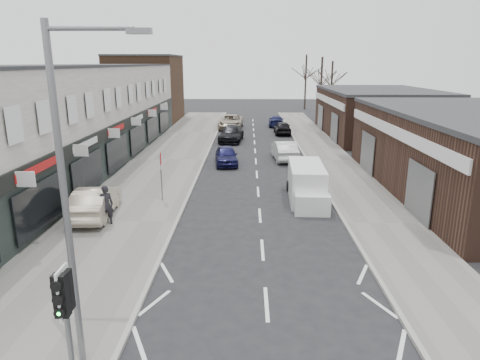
{
  "coord_description": "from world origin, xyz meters",
  "views": [
    {
      "loc": [
        -0.6,
        -9.82,
        7.25
      ],
      "look_at": [
        -0.92,
        7.1,
        2.6
      ],
      "focal_mm": 32.0,
      "sensor_mm": 36.0,
      "label": 1
    }
  ],
  "objects_px": {
    "parked_car_left_c": "(231,122)",
    "parked_car_right_b": "(282,128)",
    "parked_car_left_a": "(226,155)",
    "street_lamp": "(71,186)",
    "parked_car_right_a": "(284,150)",
    "traffic_light": "(65,304)",
    "parked_car_left_b": "(231,134)",
    "pedestrian": "(106,205)",
    "warning_sign": "(161,162)",
    "parked_car_right_c": "(276,121)",
    "white_van": "(307,184)",
    "sedan_on_pavement": "(95,201)"
  },
  "relations": [
    {
      "from": "parked_car_right_b",
      "to": "street_lamp",
      "type": "bearing_deg",
      "value": 77.4
    },
    {
      "from": "parked_car_left_c",
      "to": "parked_car_right_b",
      "type": "height_order",
      "value": "parked_car_left_c"
    },
    {
      "from": "parked_car_right_a",
      "to": "parked_car_right_b",
      "type": "xyz_separation_m",
      "value": [
        0.79,
        12.25,
        -0.04
      ]
    },
    {
      "from": "traffic_light",
      "to": "pedestrian",
      "type": "relative_size",
      "value": 1.69
    },
    {
      "from": "street_lamp",
      "to": "parked_car_right_a",
      "type": "distance_m",
      "value": 24.63
    },
    {
      "from": "traffic_light",
      "to": "parked_car_left_a",
      "type": "bearing_deg",
      "value": 84.53
    },
    {
      "from": "pedestrian",
      "to": "parked_car_right_a",
      "type": "height_order",
      "value": "pedestrian"
    },
    {
      "from": "traffic_light",
      "to": "sedan_on_pavement",
      "type": "height_order",
      "value": "traffic_light"
    },
    {
      "from": "warning_sign",
      "to": "parked_car_left_b",
      "type": "relative_size",
      "value": 0.53
    },
    {
      "from": "white_van",
      "to": "parked_car_right_a",
      "type": "relative_size",
      "value": 1.14
    },
    {
      "from": "pedestrian",
      "to": "parked_car_left_a",
      "type": "relative_size",
      "value": 0.47
    },
    {
      "from": "parked_car_left_b",
      "to": "warning_sign",
      "type": "bearing_deg",
      "value": -94.13
    },
    {
      "from": "warning_sign",
      "to": "white_van",
      "type": "height_order",
      "value": "warning_sign"
    },
    {
      "from": "pedestrian",
      "to": "parked_car_right_b",
      "type": "height_order",
      "value": "pedestrian"
    },
    {
      "from": "traffic_light",
      "to": "parked_car_left_c",
      "type": "distance_m",
      "value": 40.79
    },
    {
      "from": "traffic_light",
      "to": "warning_sign",
      "type": "relative_size",
      "value": 1.15
    },
    {
      "from": "parked_car_right_c",
      "to": "parked_car_left_c",
      "type": "bearing_deg",
      "value": 23.14
    },
    {
      "from": "white_van",
      "to": "pedestrian",
      "type": "relative_size",
      "value": 2.77
    },
    {
      "from": "warning_sign",
      "to": "sedan_on_pavement",
      "type": "distance_m",
      "value": 3.97
    },
    {
      "from": "street_lamp",
      "to": "parked_car_left_b",
      "type": "distance_m",
      "value": 31.65
    },
    {
      "from": "street_lamp",
      "to": "parked_car_left_c",
      "type": "distance_m",
      "value": 39.73
    },
    {
      "from": "pedestrian",
      "to": "traffic_light",
      "type": "bearing_deg",
      "value": 82.1
    },
    {
      "from": "sedan_on_pavement",
      "to": "parked_car_left_a",
      "type": "relative_size",
      "value": 1.13
    },
    {
      "from": "warning_sign",
      "to": "parked_car_right_b",
      "type": "xyz_separation_m",
      "value": [
        8.15,
        22.82,
        -1.51
      ]
    },
    {
      "from": "warning_sign",
      "to": "parked_car_right_a",
      "type": "xyz_separation_m",
      "value": [
        7.36,
        10.57,
        -1.47
      ]
    },
    {
      "from": "sedan_on_pavement",
      "to": "parked_car_right_a",
      "type": "xyz_separation_m",
      "value": [
        10.09,
        13.13,
        -0.12
      ]
    },
    {
      "from": "white_van",
      "to": "parked_car_left_b",
      "type": "bearing_deg",
      "value": 107.12
    },
    {
      "from": "parked_car_left_b",
      "to": "parked_car_right_c",
      "type": "bearing_deg",
      "value": 69.11
    },
    {
      "from": "parked_car_right_a",
      "to": "sedan_on_pavement",
      "type": "bearing_deg",
      "value": 47.7
    },
    {
      "from": "sedan_on_pavement",
      "to": "parked_car_right_a",
      "type": "relative_size",
      "value": 1.01
    },
    {
      "from": "traffic_light",
      "to": "parked_car_right_c",
      "type": "xyz_separation_m",
      "value": [
        7.12,
        42.7,
        -1.79
      ]
    },
    {
      "from": "street_lamp",
      "to": "traffic_light",
      "type": "bearing_deg",
      "value": -84.12
    },
    {
      "from": "street_lamp",
      "to": "parked_car_right_c",
      "type": "relative_size",
      "value": 1.85
    },
    {
      "from": "parked_car_right_c",
      "to": "sedan_on_pavement",
      "type": "bearing_deg",
      "value": 73.81
    },
    {
      "from": "parked_car_right_a",
      "to": "parked_car_right_c",
      "type": "height_order",
      "value": "parked_car_right_a"
    },
    {
      "from": "sedan_on_pavement",
      "to": "parked_car_right_b",
      "type": "height_order",
      "value": "sedan_on_pavement"
    },
    {
      "from": "traffic_light",
      "to": "parked_car_right_b",
      "type": "bearing_deg",
      "value": 78.65
    },
    {
      "from": "traffic_light",
      "to": "parked_car_right_c",
      "type": "distance_m",
      "value": 43.32
    },
    {
      "from": "sedan_on_pavement",
      "to": "parked_car_right_b",
      "type": "xyz_separation_m",
      "value": [
        10.89,
        25.37,
        -0.17
      ]
    },
    {
      "from": "warning_sign",
      "to": "white_van",
      "type": "bearing_deg",
      "value": 3.38
    },
    {
      "from": "parked_car_left_a",
      "to": "parked_car_left_c",
      "type": "height_order",
      "value": "parked_car_left_c"
    },
    {
      "from": "white_van",
      "to": "parked_car_right_a",
      "type": "distance_m",
      "value": 10.12
    },
    {
      "from": "parked_car_left_b",
      "to": "parked_car_right_a",
      "type": "distance_m",
      "value": 9.09
    },
    {
      "from": "parked_car_right_c",
      "to": "street_lamp",
      "type": "bearing_deg",
      "value": 82.67
    },
    {
      "from": "warning_sign",
      "to": "parked_car_left_b",
      "type": "height_order",
      "value": "warning_sign"
    },
    {
      "from": "white_van",
      "to": "parked_car_right_a",
      "type": "height_order",
      "value": "white_van"
    },
    {
      "from": "parked_car_left_b",
      "to": "parked_car_right_b",
      "type": "relative_size",
      "value": 1.25
    },
    {
      "from": "parked_car_left_a",
      "to": "parked_car_right_b",
      "type": "distance_m",
      "value": 14.81
    },
    {
      "from": "white_van",
      "to": "parked_car_left_c",
      "type": "bearing_deg",
      "value": 103.41
    },
    {
      "from": "parked_car_right_c",
      "to": "parked_car_left_b",
      "type": "bearing_deg",
      "value": 66.74
    }
  ]
}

